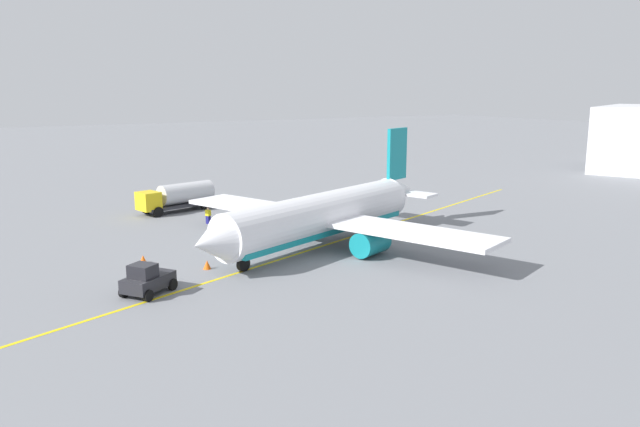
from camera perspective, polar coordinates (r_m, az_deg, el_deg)
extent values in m
plane|color=slate|center=(54.73, 0.00, -3.08)|extent=(400.00, 400.00, 0.00)
cylinder|color=white|center=(54.08, 0.00, -0.12)|extent=(22.44, 11.54, 3.78)
cube|color=teal|center=(54.29, 0.00, -1.19)|extent=(21.03, 10.46, 1.06)
cone|color=white|center=(45.19, -9.96, -2.62)|extent=(4.22, 4.50, 3.63)
cone|color=white|center=(64.66, 7.29, 2.05)|extent=(5.24, 4.56, 3.21)
cube|color=teal|center=(63.61, 7.09, 5.45)|extent=(3.12, 1.47, 5.20)
cube|color=white|center=(64.13, 7.00, 2.00)|extent=(5.22, 8.71, 0.24)
cube|color=white|center=(54.94, 0.65, -0.43)|extent=(15.76, 31.40, 0.36)
cylinder|color=teal|center=(51.63, 4.66, -2.68)|extent=(3.74, 3.10, 2.10)
cylinder|color=teal|center=(57.89, -3.91, -1.11)|extent=(3.74, 3.10, 2.10)
cylinder|color=#4C4C51|center=(47.68, -7.07, -3.94)|extent=(0.24, 0.24, 1.21)
cylinder|color=black|center=(47.85, -7.06, -4.63)|extent=(1.17, 0.76, 1.10)
cylinder|color=#4C4C51|center=(54.50, 3.45, -1.92)|extent=(0.24, 0.24, 1.21)
cylinder|color=black|center=(54.64, 3.44, -2.53)|extent=(1.17, 0.76, 1.10)
cylinder|color=#4C4C51|center=(57.56, -0.78, -1.17)|extent=(0.24, 0.24, 1.21)
cylinder|color=black|center=(57.69, -0.78, -1.76)|extent=(1.17, 0.76, 1.10)
cube|color=#2D2D33|center=(72.38, -12.55, 0.81)|extent=(9.53, 4.72, 0.30)
cube|color=yellow|center=(70.09, -15.47, 1.11)|extent=(2.54, 2.82, 2.00)
cube|color=black|center=(69.59, -16.13, 1.34)|extent=(0.66, 1.98, 0.90)
cylinder|color=silver|center=(72.48, -12.20, 1.88)|extent=(6.77, 3.83, 2.30)
cylinder|color=black|center=(69.42, -14.62, 0.14)|extent=(1.15, 0.61, 1.10)
cylinder|color=black|center=(71.55, -15.65, 0.41)|extent=(1.15, 0.61, 1.10)
cylinder|color=black|center=(72.60, -10.53, 0.80)|extent=(1.15, 0.61, 1.10)
cylinder|color=black|center=(74.64, -11.63, 1.05)|extent=(1.15, 0.61, 1.10)
cube|color=#232328|center=(43.90, -15.48, -6.05)|extent=(4.09, 3.72, 0.90)
cube|color=black|center=(43.28, -15.96, -5.08)|extent=(2.07, 2.12, 0.90)
cylinder|color=black|center=(45.60, -15.40, -5.98)|extent=(0.83, 0.71, 0.80)
cylinder|color=black|center=(44.41, -13.38, -6.35)|extent=(0.83, 0.71, 0.80)
cylinder|color=black|center=(43.73, -17.55, -6.86)|extent=(0.83, 0.71, 0.80)
cylinder|color=black|center=(42.48, -15.51, -7.28)|extent=(0.83, 0.71, 0.80)
cube|color=navy|center=(64.86, -10.22, -0.57)|extent=(0.44, 0.52, 0.85)
cube|color=yellow|center=(64.72, -10.24, 0.06)|extent=(0.51, 0.61, 0.60)
sphere|color=tan|center=(64.63, -10.25, 0.44)|extent=(0.24, 0.24, 0.24)
cone|color=#F2590F|center=(51.79, -15.94, -4.03)|extent=(0.55, 0.55, 0.61)
cone|color=#F2590F|center=(48.87, -10.33, -4.65)|extent=(0.62, 0.62, 0.69)
cube|color=#4C515B|center=(120.92, 24.47, 5.71)|extent=(16.02, 7.49, 7.09)
cube|color=yellow|center=(54.73, 0.00, -3.07)|extent=(75.15, 28.76, 0.01)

